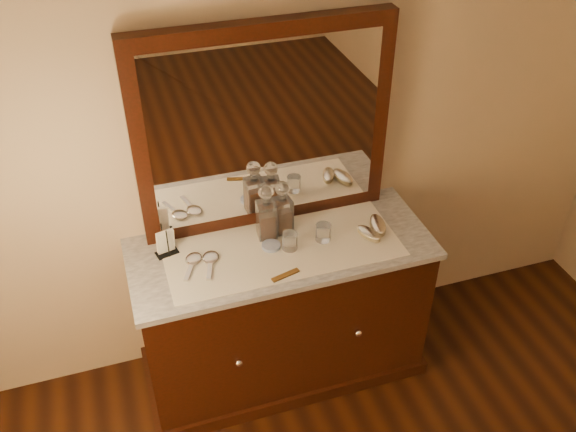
# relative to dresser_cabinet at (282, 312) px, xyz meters

# --- Properties ---
(dresser_cabinet) EXTENTS (1.40, 0.55, 0.82)m
(dresser_cabinet) POSITION_rel_dresser_cabinet_xyz_m (0.00, 0.00, 0.00)
(dresser_cabinet) COLOR black
(dresser_cabinet) RESTS_ON floor
(dresser_plinth) EXTENTS (1.46, 0.59, 0.08)m
(dresser_plinth) POSITION_rel_dresser_cabinet_xyz_m (0.00, 0.00, -0.37)
(dresser_plinth) COLOR black
(dresser_plinth) RESTS_ON floor
(knob_left) EXTENTS (0.04, 0.04, 0.04)m
(knob_left) POSITION_rel_dresser_cabinet_xyz_m (-0.30, -0.28, 0.04)
(knob_left) COLOR silver
(knob_left) RESTS_ON dresser_cabinet
(knob_right) EXTENTS (0.04, 0.04, 0.04)m
(knob_right) POSITION_rel_dresser_cabinet_xyz_m (0.30, -0.28, 0.04)
(knob_right) COLOR silver
(knob_right) RESTS_ON dresser_cabinet
(marble_top) EXTENTS (1.44, 0.59, 0.03)m
(marble_top) POSITION_rel_dresser_cabinet_xyz_m (0.00, 0.00, 0.42)
(marble_top) COLOR silver
(marble_top) RESTS_ON dresser_cabinet
(mirror_frame) EXTENTS (1.20, 0.08, 1.00)m
(mirror_frame) POSITION_rel_dresser_cabinet_xyz_m (0.00, 0.25, 0.94)
(mirror_frame) COLOR black
(mirror_frame) RESTS_ON marble_top
(mirror_glass) EXTENTS (1.06, 0.01, 0.86)m
(mirror_glass) POSITION_rel_dresser_cabinet_xyz_m (0.00, 0.21, 0.94)
(mirror_glass) COLOR white
(mirror_glass) RESTS_ON marble_top
(lace_runner) EXTENTS (1.10, 0.45, 0.00)m
(lace_runner) POSITION_rel_dresser_cabinet_xyz_m (0.00, -0.02, 0.44)
(lace_runner) COLOR white
(lace_runner) RESTS_ON marble_top
(pin_dish) EXTENTS (0.11, 0.11, 0.02)m
(pin_dish) POSITION_rel_dresser_cabinet_xyz_m (-0.05, 0.01, 0.45)
(pin_dish) COLOR white
(pin_dish) RESTS_ON lace_runner
(comb) EXTENTS (0.14, 0.06, 0.01)m
(comb) POSITION_rel_dresser_cabinet_xyz_m (-0.05, -0.21, 0.45)
(comb) COLOR brown
(comb) RESTS_ON lace_runner
(napkin_rack) EXTENTS (0.11, 0.08, 0.15)m
(napkin_rack) POSITION_rel_dresser_cabinet_xyz_m (-0.52, 0.12, 0.50)
(napkin_rack) COLOR black
(napkin_rack) RESTS_ON marble_top
(decanter_left) EXTENTS (0.09, 0.09, 0.29)m
(decanter_left) POSITION_rel_dresser_cabinet_xyz_m (-0.04, 0.10, 0.56)
(decanter_left) COLOR brown
(decanter_left) RESTS_ON lace_runner
(decanter_right) EXTENTS (0.09, 0.09, 0.28)m
(decanter_right) POSITION_rel_dresser_cabinet_xyz_m (0.04, 0.11, 0.55)
(decanter_right) COLOR brown
(decanter_right) RESTS_ON lace_runner
(brush_near) EXTENTS (0.11, 0.15, 0.04)m
(brush_near) POSITION_rel_dresser_cabinet_xyz_m (0.42, -0.07, 0.46)
(brush_near) COLOR tan
(brush_near) RESTS_ON lace_runner
(brush_far) EXTENTS (0.10, 0.17, 0.04)m
(brush_far) POSITION_rel_dresser_cabinet_xyz_m (0.49, -0.02, 0.47)
(brush_far) COLOR tan
(brush_far) RESTS_ON lace_runner
(hand_mirror_outer) EXTENTS (0.13, 0.20, 0.02)m
(hand_mirror_outer) POSITION_rel_dresser_cabinet_xyz_m (-0.42, 0.01, 0.45)
(hand_mirror_outer) COLOR silver
(hand_mirror_outer) RESTS_ON lace_runner
(hand_mirror_inner) EXTENTS (0.10, 0.20, 0.02)m
(hand_mirror_inner) POSITION_rel_dresser_cabinet_xyz_m (-0.34, -0.00, 0.45)
(hand_mirror_inner) COLOR silver
(hand_mirror_inner) RESTS_ON lace_runner
(tumblers) EXTENTS (0.25, 0.09, 0.08)m
(tumblers) POSITION_rel_dresser_cabinet_xyz_m (0.12, -0.02, 0.49)
(tumblers) COLOR white
(tumblers) RESTS_ON lace_runner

